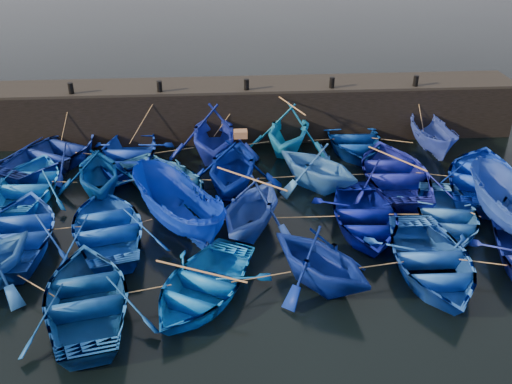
{
  "coord_description": "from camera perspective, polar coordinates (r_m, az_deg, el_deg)",
  "views": [
    {
      "loc": [
        -1.31,
        -15.86,
        11.22
      ],
      "look_at": [
        0.0,
        3.2,
        0.7
      ],
      "focal_mm": 40.0,
      "sensor_mm": 36.0,
      "label": 1
    }
  ],
  "objects": [
    {
      "name": "boat_6",
      "position": [
        24.59,
        -21.73,
        0.85
      ],
      "size": [
        3.73,
        5.13,
        1.05
      ],
      "primitive_type": "imported",
      "rotation": [
        0.0,
        0.0,
        3.12
      ],
      "color": "blue",
      "rests_on": "ground"
    },
    {
      "name": "boat_2",
      "position": [
        25.7,
        -4.28,
        5.96
      ],
      "size": [
        4.19,
        4.84,
        2.52
      ],
      "primitive_type": "imported",
      "rotation": [
        0.0,
        0.0,
        -0.01
      ],
      "color": "navy",
      "rests_on": "ground"
    },
    {
      "name": "boat_17",
      "position": [
        21.0,
        10.78,
        -2.38
      ],
      "size": [
        3.9,
        5.21,
        1.03
      ],
      "primitive_type": "imported",
      "rotation": [
        0.0,
        0.0,
        -0.07
      ],
      "color": "#000875",
      "rests_on": "ground"
    },
    {
      "name": "loose_oars",
      "position": [
        21.37,
        3.65,
        2.29
      ],
      "size": [
        10.14,
        12.45,
        1.41
      ],
      "color": "#99724C",
      "rests_on": "ground"
    },
    {
      "name": "boat_7",
      "position": [
        23.51,
        -15.49,
        2.07
      ],
      "size": [
        4.19,
        4.6,
        2.09
      ],
      "primitive_type": "imported",
      "rotation": [
        0.0,
        0.0,
        3.36
      ],
      "color": "navy",
      "rests_on": "ground"
    },
    {
      "name": "quay_wall",
      "position": [
        28.21,
        -1.03,
        8.14
      ],
      "size": [
        26.0,
        2.5,
        2.5
      ],
      "primitive_type": "cube",
      "color": "black",
      "rests_on": "ground"
    },
    {
      "name": "boat_14",
      "position": [
        20.69,
        -14.57,
        -3.28
      ],
      "size": [
        4.91,
        5.97,
        1.08
      ],
      "primitive_type": "imported",
      "rotation": [
        0.0,
        0.0,
        3.4
      ],
      "color": "#0B3CA6",
      "rests_on": "ground"
    },
    {
      "name": "boat_5",
      "position": [
        27.54,
        17.27,
        5.24
      ],
      "size": [
        1.56,
        4.08,
        1.57
      ],
      "primitive_type": "imported",
      "rotation": [
        0.0,
        0.0,
        -0.01
      ],
      "color": "#253C95",
      "rests_on": "ground"
    },
    {
      "name": "bollard_2",
      "position": [
        26.83,
        -0.96,
        10.7
      ],
      "size": [
        0.24,
        0.24,
        0.5
      ],
      "primitive_type": "cylinder",
      "color": "black",
      "rests_on": "quay_top"
    },
    {
      "name": "bollard_1",
      "position": [
        26.93,
        -9.63,
        10.37
      ],
      "size": [
        0.24,
        0.24,
        0.5
      ],
      "primitive_type": "cylinder",
      "color": "black",
      "rests_on": "quay_top"
    },
    {
      "name": "boat_11",
      "position": [
        24.21,
        13.74,
        1.93
      ],
      "size": [
        4.31,
        5.9,
        1.19
      ],
      "primitive_type": "imported",
      "rotation": [
        0.0,
        0.0,
        3.11
      ],
      "color": "navy",
      "rests_on": "ground"
    },
    {
      "name": "boat_15",
      "position": [
        20.39,
        -7.94,
        -1.57
      ],
      "size": [
        4.44,
        5.36,
        1.99
      ],
      "primitive_type": "imported",
      "rotation": [
        0.0,
        0.0,
        3.72
      ],
      "color": "#03229C",
      "rests_on": "ground"
    },
    {
      "name": "boat_3",
      "position": [
        26.32,
        3.31,
        6.33
      ],
      "size": [
        4.99,
        5.38,
        2.33
      ],
      "primitive_type": "imported",
      "rotation": [
        0.0,
        0.0,
        -0.31
      ],
      "color": "blue",
      "rests_on": "ground"
    },
    {
      "name": "boat_21",
      "position": [
        17.59,
        -16.5,
        -9.96
      ],
      "size": [
        4.74,
        5.88,
        1.08
      ],
      "primitive_type": "imported",
      "rotation": [
        0.0,
        0.0,
        3.35
      ],
      "color": "navy",
      "rests_on": "ground"
    },
    {
      "name": "bollard_3",
      "position": [
        27.32,
        7.6,
        10.79
      ],
      "size": [
        0.24,
        0.24,
        0.5
      ],
      "primitive_type": "cylinder",
      "color": "black",
      "rests_on": "quay_top"
    },
    {
      "name": "boat_13",
      "position": [
        21.35,
        -22.57,
        -3.62
      ],
      "size": [
        4.29,
        5.66,
        1.1
      ],
      "primitive_type": "imported",
      "rotation": [
        0.0,
        0.0,
        3.24
      ],
      "color": "#0F37A3",
      "rests_on": "ground"
    },
    {
      "name": "ground",
      "position": [
        19.47,
        0.65,
        -6.35
      ],
      "size": [
        120.0,
        120.0,
        0.0
      ],
      "primitive_type": "plane",
      "color": "black",
      "rests_on": "ground"
    },
    {
      "name": "mooring_ropes",
      "position": [
        23.32,
        -0.15,
        2.52
      ],
      "size": [
        17.17,
        12.04,
        2.1
      ],
      "color": "tan",
      "rests_on": "ground"
    },
    {
      "name": "quay_top",
      "position": [
        27.78,
        -1.05,
        10.67
      ],
      "size": [
        26.0,
        2.5,
        0.12
      ],
      "primitive_type": "cube",
      "color": "black",
      "rests_on": "quay_wall"
    },
    {
      "name": "boat_18",
      "position": [
        21.89,
        18.51,
        -2.19
      ],
      "size": [
        4.08,
        5.16,
        0.97
      ],
      "primitive_type": "imported",
      "rotation": [
        0.0,
        0.0,
        -0.17
      ],
      "color": "#1D53A7",
      "rests_on": "ground"
    },
    {
      "name": "boat_4",
      "position": [
        27.18,
        9.69,
        5.28
      ],
      "size": [
        3.91,
        5.35,
        1.09
      ],
      "primitive_type": "imported",
      "rotation": [
        0.0,
        0.0,
        -0.03
      ],
      "color": "navy",
      "rests_on": "ground"
    },
    {
      "name": "boat_23",
      "position": [
        17.68,
        6.44,
        -6.62
      ],
      "size": [
        5.01,
        5.09,
        2.03
      ],
      "primitive_type": "imported",
      "rotation": [
        0.0,
        0.0,
        0.68
      ],
      "color": "navy",
      "rests_on": "ground"
    },
    {
      "name": "boat_1",
      "position": [
        25.81,
        -12.86,
        3.65
      ],
      "size": [
        4.17,
        5.55,
        1.09
      ],
      "primitive_type": "imported",
      "rotation": [
        0.0,
        0.0,
        -0.08
      ],
      "color": "#0A2AB1",
      "rests_on": "ground"
    },
    {
      "name": "bollard_0",
      "position": [
        27.62,
        -18.03,
        9.83
      ],
      "size": [
        0.24,
        0.24,
        0.5
      ],
      "primitive_type": "cylinder",
      "color": "black",
      "rests_on": "quay_top"
    },
    {
      "name": "boat_24",
      "position": [
        19.12,
        17.14,
        -6.59
      ],
      "size": [
        3.82,
        5.28,
        1.08
      ],
      "primitive_type": "imported",
      "rotation": [
        0.0,
        0.0,
        -0.02
      ],
      "color": "#1346B2",
      "rests_on": "ground"
    },
    {
      "name": "boat_16",
      "position": [
        20.14,
        -0.48,
        -1.43
      ],
      "size": [
        4.88,
        5.16,
        2.14
      ],
      "primitive_type": "imported",
      "rotation": [
        0.0,
        0.0,
        -0.44
      ],
      "color": "#1E3FAC",
      "rests_on": "ground"
    },
    {
      "name": "boat_12",
      "position": [
        25.01,
        21.7,
        1.49
      ],
      "size": [
        6.14,
        6.85,
        1.17
      ],
      "primitive_type": "imported",
      "rotation": [
        0.0,
        0.0,
        2.67
      ],
      "color": "#072CCA",
      "rests_on": "ground"
    },
    {
      "name": "boat_10",
      "position": [
        23.26,
        6.2,
        2.7
      ],
      "size": [
        5.16,
        5.2,
        2.07
      ],
      "primitive_type": "imported",
      "rotation": [
        0.0,
        0.0,
        3.88
      ],
      "color": "blue",
      "rests_on": "ground"
    },
    {
      "name": "wooden_crate",
      "position": [
        22.24,
        -1.56,
        5.83
      ],
      "size": [
        0.53,
        0.41,
        0.28
      ],
      "primitive_type": "cube",
      "color": "brown",
      "rests_on": "boat_9"
    },
    {
      "name": "boat_0",
      "position": [
        26.83,
        -19.49,
        3.76
      ],
      "size": [
        6.38,
        6.96,
        1.18
      ],
      "primitive_type": "imported",
      "rotation": [
        0.0,
        0.0,
        2.61
      ],
      "color": "navy",
      "rests_on": "ground"
    },
    {
      "name": "bollard_4",
      "position": [
        28.37,
        15.69,
        10.66
      ],
      "size": [
        0.24,
        0.24,
        0.5
      ],
      "primitive_type": "cylinder",
      "color": "black",
      "rests_on": "quay_top"
    },
    {
      "name": "boat_19",
      "position": [
        22.27,
        23.84,
        -1.35
      ],
      "size": [
        2.19,
        4.98,
        1.88
      ],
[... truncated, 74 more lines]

